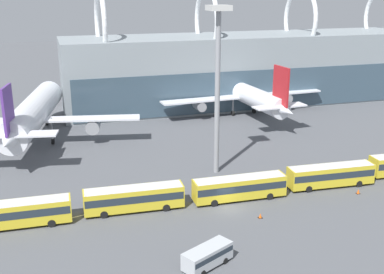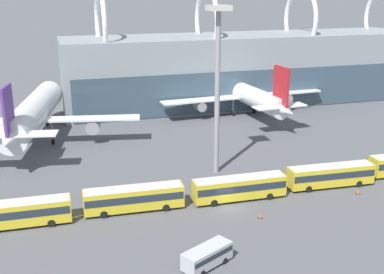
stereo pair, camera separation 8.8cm
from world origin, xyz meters
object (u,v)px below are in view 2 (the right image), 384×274
(floodlight_mast, at_px, (218,67))
(airliner_at_gate_far, at_px, (243,93))
(traffic_cone_0, at_px, (358,191))
(traffic_cone_1, at_px, (260,216))
(shuttle_bus_3, at_px, (331,174))
(airliner_at_gate_near, at_px, (32,114))
(shuttle_bus_1, at_px, (134,197))
(service_van_foreground, at_px, (207,255))
(shuttle_bus_0, at_px, (16,212))
(shuttle_bus_2, at_px, (239,187))

(floodlight_mast, bearing_deg, airliner_at_gate_far, 60.78)
(traffic_cone_0, bearing_deg, airliner_at_gate_far, 88.11)
(airliner_at_gate_far, distance_m, traffic_cone_0, 47.26)
(traffic_cone_0, height_order, traffic_cone_1, traffic_cone_0)
(shuttle_bus_3, relative_size, traffic_cone_0, 18.90)
(floodlight_mast, distance_m, traffic_cone_1, 23.81)
(traffic_cone_1, bearing_deg, shuttle_bus_3, 24.01)
(airliner_at_gate_near, height_order, traffic_cone_1, airliner_at_gate_near)
(shuttle_bus_1, relative_size, floodlight_mast, 0.51)
(service_van_foreground, xyz_separation_m, traffic_cone_1, (10.20, 8.67, -1.02))
(shuttle_bus_0, bearing_deg, traffic_cone_0, -3.05)
(shuttle_bus_0, height_order, traffic_cone_1, shuttle_bus_0)
(shuttle_bus_0, xyz_separation_m, traffic_cone_1, (30.06, -6.71, -1.63))
(shuttle_bus_2, xyz_separation_m, service_van_foreground, (-9.75, -14.76, -0.61))
(airliner_at_gate_far, xyz_separation_m, traffic_cone_1, (-18.38, -49.85, -4.81))
(airliner_at_gate_far, bearing_deg, shuttle_bus_2, 152.38)
(shuttle_bus_1, distance_m, floodlight_mast, 23.68)
(airliner_at_gate_near, relative_size, shuttle_bus_2, 3.03)
(airliner_at_gate_far, distance_m, shuttle_bus_0, 64.94)
(service_van_foreground, xyz_separation_m, floodlight_mast, (10.17, 25.61, 15.71))
(shuttle_bus_1, bearing_deg, shuttle_bus_3, 1.75)
(shuttle_bus_3, xyz_separation_m, traffic_cone_0, (2.48, -3.54, -1.59))
(shuttle_bus_2, relative_size, traffic_cone_1, 21.16)
(airliner_at_gate_far, height_order, service_van_foreground, airliner_at_gate_far)
(service_van_foreground, height_order, floodlight_mast, floodlight_mast)
(airliner_at_gate_near, relative_size, airliner_at_gate_far, 0.92)
(shuttle_bus_1, xyz_separation_m, shuttle_bus_3, (29.61, -0.51, 0.00))
(airliner_at_gate_near, xyz_separation_m, traffic_cone_0, (45.02, -38.41, -5.42))
(shuttle_bus_1, height_order, shuttle_bus_3, same)
(shuttle_bus_1, relative_size, shuttle_bus_2, 1.00)
(airliner_at_gate_near, distance_m, airliner_at_gate_far, 47.36)
(shuttle_bus_0, height_order, traffic_cone_0, shuttle_bus_0)
(airliner_at_gate_near, height_order, shuttle_bus_0, airliner_at_gate_near)
(service_van_foreground, bearing_deg, shuttle_bus_2, -150.45)
(shuttle_bus_1, bearing_deg, traffic_cone_1, -21.61)
(shuttle_bus_0, bearing_deg, traffic_cone_1, -10.93)
(shuttle_bus_1, xyz_separation_m, floodlight_mast, (15.23, 10.04, 15.10))
(airliner_at_gate_near, relative_size, shuttle_bus_1, 3.02)
(shuttle_bus_1, bearing_deg, shuttle_bus_2, -0.39)
(shuttle_bus_0, distance_m, traffic_cone_0, 47.07)
(service_van_foreground, bearing_deg, shuttle_bus_1, -99.03)
(shuttle_bus_2, bearing_deg, traffic_cone_0, -9.19)
(airliner_at_gate_near, height_order, floodlight_mast, floodlight_mast)
(airliner_at_gate_near, bearing_deg, traffic_cone_0, -119.27)
(shuttle_bus_2, relative_size, floodlight_mast, 0.51)
(airliner_at_gate_near, xyz_separation_m, shuttle_bus_0, (-1.87, -34.55, -3.83))
(shuttle_bus_0, bearing_deg, airliner_at_gate_near, 88.57)
(shuttle_bus_1, bearing_deg, floodlight_mast, 36.12)
(shuttle_bus_2, height_order, shuttle_bus_3, same)
(airliner_at_gate_far, relative_size, traffic_cone_1, 69.77)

